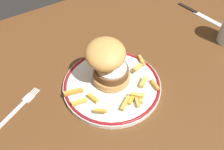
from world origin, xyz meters
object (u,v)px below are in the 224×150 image
Objects in this scene: burger at (108,62)px; knife at (196,12)px; dinner_plate at (112,85)px; fork at (19,107)px.

burger is 0.78× the size of knife.
knife is at bearing 16.65° from dinner_plate.
dinner_plate is 1.81× the size of burger.
burger is at bearing -165.86° from knife.
knife is (66.50, 6.39, 0.08)cm from fork.
dinner_plate is 6.91cm from burger.
knife is (43.66, 13.06, -0.58)cm from dinner_plate.
dinner_plate is 1.90× the size of fork.
fork is (-22.92, 4.59, -7.25)cm from burger.
burger is 1.05× the size of fork.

